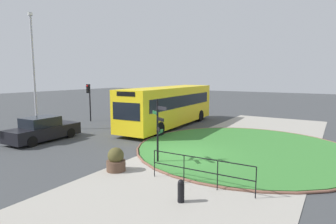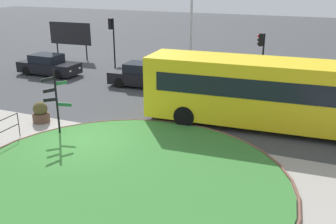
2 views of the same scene
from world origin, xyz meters
name	(u,v)px [view 1 (image 1 of 2)]	position (x,y,z in m)	size (l,w,h in m)	color
ground	(180,156)	(0.00, 0.00, 0.00)	(120.00, 120.00, 0.00)	#3D3F42
sidewalk_paving	(218,162)	(0.00, -2.10, 0.01)	(32.00, 7.80, 0.02)	#9E998E
grass_island	(244,148)	(3.04, -2.42, 0.05)	(11.69, 11.69, 0.10)	#387A33
grass_kerb_ring	(244,148)	(3.04, -2.42, 0.06)	(12.00, 12.00, 0.11)	brown
signpost_directional	(158,127)	(-1.59, 0.23, 1.72)	(1.08, 1.09, 3.03)	black
bollard_foreground	(181,191)	(-4.53, -2.61, 0.40)	(0.22, 0.22, 0.77)	black
railing_grass_edge	(200,168)	(-3.05, -2.59, 0.72)	(0.15, 4.03, 1.11)	black
bus_yellow	(169,105)	(6.77, 4.77, 1.71)	(11.45, 3.15, 3.17)	yellow
car_near_lane	(43,130)	(-1.62, 8.95, 0.69)	(4.58, 1.95, 1.52)	black
traffic_light_far	(89,94)	(5.14, 12.18, 2.46)	(0.48, 0.32, 3.33)	black
lamppost_tall	(34,69)	(0.28, 12.55, 4.58)	(0.32, 0.32, 8.58)	#B7B7BC
planter_near_signpost	(116,160)	(-3.41, 1.20, 0.47)	(0.81, 0.81, 1.03)	brown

